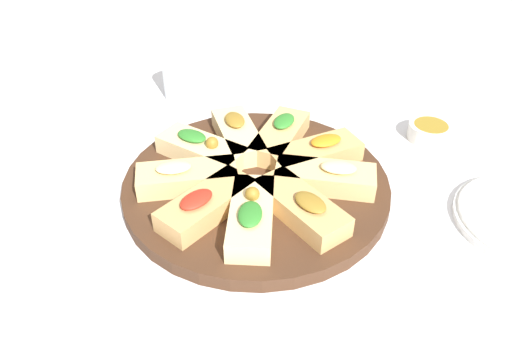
% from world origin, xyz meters
% --- Properties ---
extents(ground_plane, '(3.00, 3.00, 0.00)m').
position_xyz_m(ground_plane, '(0.00, 0.00, 0.00)').
color(ground_plane, white).
extents(serving_board, '(0.41, 0.41, 0.02)m').
position_xyz_m(serving_board, '(0.00, 0.00, 0.01)').
color(serving_board, '#422819').
rests_on(serving_board, ground_plane).
extents(focaccia_slice_0, '(0.13, 0.16, 0.04)m').
position_xyz_m(focaccia_slice_0, '(0.06, 0.09, 0.04)').
color(focaccia_slice_0, tan).
rests_on(focaccia_slice_0, serving_board).
extents(focaccia_slice_1, '(0.07, 0.15, 0.05)m').
position_xyz_m(focaccia_slice_1, '(-0.01, 0.10, 0.04)').
color(focaccia_slice_1, '#E5C689').
rests_on(focaccia_slice_1, serving_board).
extents(focaccia_slice_2, '(0.15, 0.14, 0.04)m').
position_xyz_m(focaccia_slice_2, '(-0.07, 0.07, 0.04)').
color(focaccia_slice_2, tan).
rests_on(focaccia_slice_2, serving_board).
extents(focaccia_slice_3, '(0.15, 0.06, 0.04)m').
position_xyz_m(focaccia_slice_3, '(-0.10, 0.00, 0.04)').
color(focaccia_slice_3, '#DBB775').
rests_on(focaccia_slice_3, serving_board).
extents(focaccia_slice_4, '(0.15, 0.13, 0.04)m').
position_xyz_m(focaccia_slice_4, '(-0.09, -0.06, 0.04)').
color(focaccia_slice_4, tan).
rests_on(focaccia_slice_4, serving_board).
extents(focaccia_slice_5, '(0.09, 0.16, 0.04)m').
position_xyz_m(focaccia_slice_5, '(-0.02, -0.10, 0.04)').
color(focaccia_slice_5, tan).
rests_on(focaccia_slice_5, serving_board).
extents(focaccia_slice_6, '(0.12, 0.16, 0.04)m').
position_xyz_m(focaccia_slice_6, '(0.05, -0.09, 0.04)').
color(focaccia_slice_6, '#E5C689').
rests_on(focaccia_slice_6, serving_board).
extents(focaccia_slice_7, '(0.16, 0.11, 0.05)m').
position_xyz_m(focaccia_slice_7, '(0.10, -0.04, 0.04)').
color(focaccia_slice_7, '#E5C689').
rests_on(focaccia_slice_7, serving_board).
extents(focaccia_slice_8, '(0.16, 0.10, 0.04)m').
position_xyz_m(focaccia_slice_8, '(0.10, 0.03, 0.04)').
color(focaccia_slice_8, '#DBB775').
rests_on(focaccia_slice_8, serving_board).
extents(plate_right, '(0.23, 0.23, 0.02)m').
position_xyz_m(plate_right, '(0.39, -0.08, 0.01)').
color(plate_right, white).
rests_on(plate_right, ground_plane).
extents(water_glass, '(0.06, 0.06, 0.10)m').
position_xyz_m(water_glass, '(0.20, -0.28, 0.05)').
color(water_glass, silver).
rests_on(water_glass, ground_plane).
extents(napkin_stack, '(0.12, 0.10, 0.01)m').
position_xyz_m(napkin_stack, '(0.10, -0.38, 0.00)').
color(napkin_stack, white).
rests_on(napkin_stack, ground_plane).
extents(dipping_bowl, '(0.08, 0.08, 0.03)m').
position_xyz_m(dipping_bowl, '(-0.28, -0.20, 0.02)').
color(dipping_bowl, silver).
rests_on(dipping_bowl, ground_plane).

